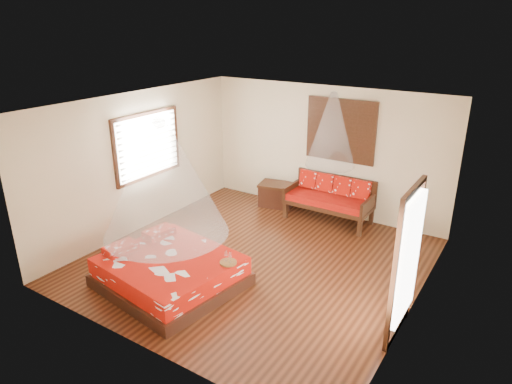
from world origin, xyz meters
TOP-DOWN VIEW (x-y plane):
  - room at (0.00, 0.00)m, footprint 5.54×5.54m
  - bed at (-0.75, -1.42)m, footprint 2.29×2.12m
  - daybed at (0.36, 2.38)m, footprint 1.82×0.81m
  - storage_chest at (-1.00, 2.45)m, footprint 0.88×0.72m
  - shutter_panel at (0.36, 2.72)m, footprint 1.52×0.06m
  - window_left at (-2.71, 0.20)m, footprint 0.10×1.74m
  - glazed_door at (2.72, -0.60)m, footprint 0.08×1.02m
  - wine_tray at (0.16, -1.05)m, footprint 0.27×0.27m
  - mosquito_net_main at (-0.73, -1.43)m, footprint 1.92×1.92m
  - mosquito_net_daybed at (0.36, 2.25)m, footprint 1.00×1.00m

SIDE VIEW (x-z plane):
  - bed at x=-0.75m, z-range -0.07..0.57m
  - storage_chest at x=-1.00m, z-range 0.00..0.54m
  - daybed at x=0.36m, z-range 0.05..1.00m
  - wine_tray at x=0.16m, z-range 0.45..0.67m
  - glazed_door at x=2.72m, z-range -0.01..2.15m
  - room at x=0.00m, z-range -0.02..2.82m
  - window_left at x=-2.71m, z-range 1.03..2.37m
  - mosquito_net_main at x=-0.73m, z-range 0.95..2.75m
  - shutter_panel at x=0.36m, z-range 1.24..2.56m
  - mosquito_net_daybed at x=0.36m, z-range 1.25..2.75m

